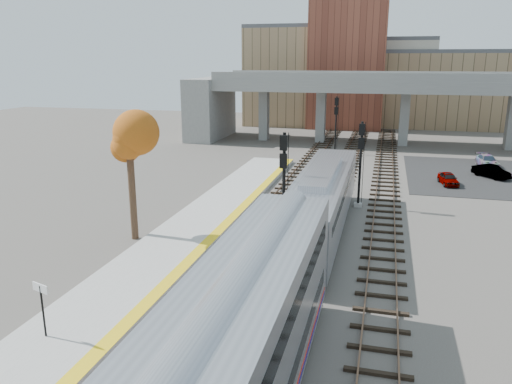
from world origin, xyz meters
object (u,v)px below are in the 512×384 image
at_px(locomotive, 322,200).
at_px(car_c, 487,161).
at_px(car_a, 448,179).
at_px(car_b, 491,171).
at_px(signal_mast_far, 336,126).
at_px(tree, 129,141).
at_px(signal_mast_mid, 360,167).
at_px(signal_mast_near, 283,190).

distance_m(locomotive, car_c, 29.33).
xyz_separation_m(car_a, car_b, (4.30, 3.99, 0.06)).
height_order(signal_mast_far, tree, tree).
bearing_deg(car_c, tree, -138.64).
height_order(signal_mast_far, car_a, signal_mast_far).
height_order(signal_mast_mid, car_a, signal_mast_mid).
relative_size(car_a, car_c, 0.79).
distance_m(signal_mast_near, tree, 9.87).
height_order(signal_mast_near, signal_mast_mid, signal_mast_near).
bearing_deg(tree, signal_mast_mid, 38.81).
bearing_deg(car_a, tree, -146.18).
xyz_separation_m(signal_mast_near, tree, (-9.27, -1.72, 2.92)).
xyz_separation_m(signal_mast_mid, car_a, (7.52, 9.13, -2.59)).
xyz_separation_m(car_b, car_c, (0.60, 5.58, -0.02)).
xyz_separation_m(signal_mast_near, car_b, (15.92, 22.15, -2.74)).
bearing_deg(signal_mast_near, car_c, 59.23).
distance_m(locomotive, car_b, 24.29).
xyz_separation_m(signal_mast_far, tree, (-9.27, -33.04, 2.96)).
distance_m(signal_mast_far, car_c, 17.11).
relative_size(locomotive, signal_mast_near, 2.76).
distance_m(locomotive, car_a, 18.62).
relative_size(locomotive, tree, 2.24).
relative_size(signal_mast_mid, car_a, 2.02).
xyz_separation_m(car_a, car_c, (4.90, 9.57, 0.04)).
xyz_separation_m(signal_mast_near, car_a, (11.62, 18.17, -2.80)).
distance_m(locomotive, tree, 12.70).
bearing_deg(locomotive, signal_mast_far, 94.13).
bearing_deg(car_c, signal_mast_near, -128.21).
bearing_deg(signal_mast_far, car_b, -29.94).
bearing_deg(signal_mast_near, signal_mast_mid, 65.59).
xyz_separation_m(signal_mast_mid, signal_mast_far, (-4.10, 22.29, 0.17)).
bearing_deg(car_b, signal_mast_far, 110.79).
height_order(signal_mast_mid, car_b, signal_mast_mid).
bearing_deg(signal_mast_mid, tree, -141.19).
xyz_separation_m(signal_mast_far, car_b, (15.92, -9.17, -2.70)).
distance_m(signal_mast_mid, signal_mast_far, 22.66).
bearing_deg(locomotive, car_a, 59.13).
relative_size(tree, car_a, 2.60).
bearing_deg(signal_mast_near, car_a, 57.40).
relative_size(locomotive, signal_mast_far, 2.78).
xyz_separation_m(signal_mast_near, car_c, (16.51, 27.74, -2.76)).
height_order(locomotive, signal_mast_far, signal_mast_far).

